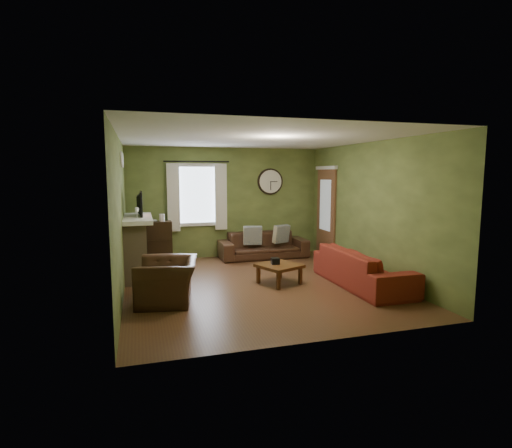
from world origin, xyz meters
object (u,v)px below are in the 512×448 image
object	(u,v)px
bookshelf	(153,243)
coffee_table	(279,274)
sofa_brown	(263,245)
armchair	(168,281)
sofa_red	(362,268)

from	to	relation	value
bookshelf	coffee_table	bearing A→B (deg)	-46.53
sofa_brown	armchair	xyz separation A→B (m)	(-2.42, -2.73, 0.03)
bookshelf	sofa_brown	distance (m)	2.54
armchair	sofa_brown	bearing A→B (deg)	148.00
sofa_red	coffee_table	bearing A→B (deg)	69.04
sofa_red	coffee_table	xyz separation A→B (m)	(-1.38, 0.53, -0.15)
sofa_brown	sofa_red	size ratio (longest dim) A/B	0.93
sofa_red	armchair	distance (m)	3.40
sofa_brown	sofa_red	xyz separation A→B (m)	(0.98, -2.79, 0.02)
armchair	coffee_table	xyz separation A→B (m)	(2.02, 0.47, -0.16)
bookshelf	sofa_red	size ratio (longest dim) A/B	0.43
sofa_red	bookshelf	bearing A→B (deg)	51.65
bookshelf	sofa_red	distance (m)	4.48
bookshelf	armchair	world-z (taller)	bookshelf
coffee_table	bookshelf	bearing A→B (deg)	133.47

